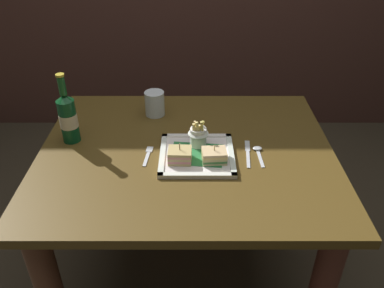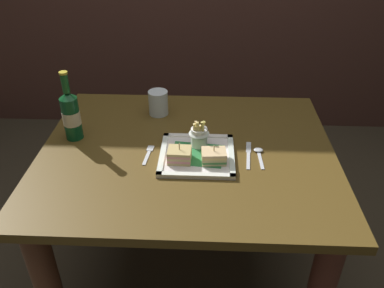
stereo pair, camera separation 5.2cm
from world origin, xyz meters
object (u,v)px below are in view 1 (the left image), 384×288
dining_table (187,183)px  fries_cup (199,134)px  beer_bottle (68,117)px  sandwich_half_right (215,156)px  fork (148,155)px  water_glass (155,105)px  sandwich_half_left (180,155)px  knife (248,152)px  spoon (258,151)px  square_plate (197,155)px

dining_table → fries_cup: (0.04, 0.01, 0.22)m
beer_bottle → dining_table: bearing=-8.6°
sandwich_half_right → fork: (-0.24, 0.05, -0.03)m
water_glass → fork: size_ratio=0.84×
dining_table → sandwich_half_left: (-0.02, -0.09, 0.19)m
fork → knife: (0.37, 0.02, 0.00)m
sandwich_half_left → dining_table: bearing=75.4°
sandwich_half_left → knife: 0.26m
fries_cup → beer_bottle: (-0.49, 0.05, 0.04)m
sandwich_half_left → spoon: size_ratio=0.63×
knife → spoon: size_ratio=1.33×
fries_cup → water_glass: fries_cup is taller
dining_table → square_plate: size_ratio=4.07×
fork → spoon: (0.41, 0.02, 0.00)m
sandwich_half_right → knife: 0.15m
sandwich_half_right → fork: sandwich_half_right is taller
knife → fork: bearing=-177.4°
sandwich_half_right → fork: size_ratio=0.72×
beer_bottle → fork: size_ratio=2.21×
dining_table → sandwich_half_left: sandwich_half_left is taller
sandwich_half_left → fries_cup: fries_cup is taller
fries_cup → water_glass: 0.32m
fries_cup → fork: 0.20m
dining_table → knife: 0.28m
square_plate → beer_bottle: 0.51m
sandwich_half_left → beer_bottle: size_ratio=0.30×
dining_table → beer_bottle: bearing=171.4°
square_plate → sandwich_half_left: (-0.06, -0.04, 0.03)m
beer_bottle → fork: (0.30, -0.10, -0.10)m
water_glass → spoon: 0.50m
square_plate → knife: 0.19m
water_glass → square_plate: bearing=-61.2°
beer_bottle → water_glass: (0.31, 0.21, -0.06)m
water_glass → sandwich_half_right: bearing=-56.7°
fries_cup → spoon: 0.23m
sandwich_half_left → fork: 0.13m
sandwich_half_left → spoon: (0.29, 0.07, -0.03)m
beer_bottle → spoon: size_ratio=2.06×
water_glass → knife: bearing=-39.1°
beer_bottle → knife: size_ratio=1.55×
dining_table → sandwich_half_right: sandwich_half_right is taller
dining_table → fries_cup: size_ratio=9.71×
dining_table → water_glass: size_ratio=10.46×
square_plate → fries_cup: bearing=84.8°
sandwich_half_right → fries_cup: 0.12m
sandwich_half_left → fork: size_ratio=0.67×
square_plate → water_glass: bearing=118.8°
knife → water_glass: bearing=140.9°
water_glass → fork: water_glass is taller
fork → spoon: 0.41m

